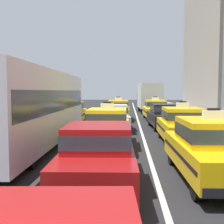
# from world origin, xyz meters

# --- Properties ---
(lane_stripe_left_center) EXTENTS (0.14, 80.00, 0.01)m
(lane_stripe_left_center) POSITION_xyz_m (-1.60, 20.00, 0.00)
(lane_stripe_left_center) COLOR silver
(lane_stripe_left_center) RESTS_ON ground
(lane_stripe_center_right) EXTENTS (0.14, 80.00, 0.01)m
(lane_stripe_center_right) POSITION_xyz_m (1.60, 20.00, 0.00)
(lane_stripe_center_right) COLOR silver
(lane_stripe_center_right) RESTS_ON ground
(bus_left_second) EXTENTS (2.72, 11.24, 3.22)m
(bus_left_second) POSITION_xyz_m (-3.24, 12.00, 1.82)
(bus_left_second) COLOR black
(bus_left_second) RESTS_ON ground
(taxi_left_third) EXTENTS (2.01, 4.64, 1.96)m
(taxi_left_third) POSITION_xyz_m (-3.34, 20.50, 0.88)
(taxi_left_third) COLOR black
(taxi_left_third) RESTS_ON ground
(sedan_center_second) EXTENTS (1.91, 4.36, 1.58)m
(sedan_center_second) POSITION_xyz_m (0.09, 7.17, 0.85)
(sedan_center_second) COLOR black
(sedan_center_second) RESTS_ON ground
(taxi_center_third) EXTENTS (1.82, 4.56, 1.96)m
(taxi_center_third) POSITION_xyz_m (-0.06, 12.24, 0.88)
(taxi_center_third) COLOR black
(taxi_center_third) RESTS_ON ground
(sedan_center_fourth) EXTENTS (2.02, 4.40, 1.58)m
(sedan_center_fourth) POSITION_xyz_m (-0.04, 17.59, 0.85)
(sedan_center_fourth) COLOR black
(sedan_center_fourth) RESTS_ON ground
(taxi_center_fifth) EXTENTS (1.83, 4.56, 1.96)m
(taxi_center_fifth) POSITION_xyz_m (-0.01, 23.58, 0.88)
(taxi_center_fifth) COLOR black
(taxi_center_fifth) RESTS_ON ground
(taxi_right_second) EXTENTS (1.93, 4.61, 1.96)m
(taxi_right_second) POSITION_xyz_m (3.08, 7.92, 0.88)
(taxi_right_second) COLOR black
(taxi_right_second) RESTS_ON ground
(taxi_right_third) EXTENTS (1.84, 4.57, 1.96)m
(taxi_right_third) POSITION_xyz_m (3.26, 13.20, 0.88)
(taxi_right_third) COLOR black
(taxi_right_third) RESTS_ON ground
(sedan_right_fourth) EXTENTS (1.97, 4.38, 1.58)m
(sedan_right_fourth) POSITION_xyz_m (3.12, 18.59, 0.85)
(sedan_right_fourth) COLOR black
(sedan_right_fourth) RESTS_ON ground
(taxi_right_fifth) EXTENTS (1.94, 4.61, 1.96)m
(taxi_right_fifth) POSITION_xyz_m (3.08, 24.41, 0.88)
(taxi_right_fifth) COLOR black
(taxi_right_fifth) RESTS_ON ground
(box_truck_right_sixth) EXTENTS (2.55, 7.06, 3.27)m
(box_truck_right_sixth) POSITION_xyz_m (3.09, 32.83, 1.78)
(box_truck_right_sixth) COLOR black
(box_truck_right_sixth) RESTS_ON ground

